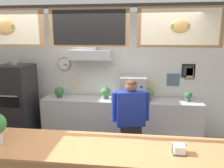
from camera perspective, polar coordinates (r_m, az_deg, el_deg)
The scene contains 10 objects.
back_wall_assembly at distance 4.79m, azimuth -0.46°, elevation 3.03°, with size 5.53×2.42×2.75m.
back_prep_counter at distance 4.81m, azimuth 2.16°, elevation -9.46°, with size 3.38×0.54×0.93m.
pizza_oven at distance 5.14m, azimuth -23.56°, elevation -4.63°, with size 0.66×0.74×1.77m.
shop_worker at distance 3.62m, azimuth 4.80°, elevation -10.41°, with size 0.61×0.31×1.58m.
espresso_machine at distance 4.56m, azimuth 5.60°, elevation -1.24°, with size 0.53×0.53×0.50m.
potted_basil at distance 4.90m, azimuth -13.64°, elevation -2.00°, with size 0.21×0.21×0.23m.
potted_oregano at distance 4.74m, azimuth 19.36°, elevation -2.99°, with size 0.16×0.16×0.20m.
potted_rosemary at distance 4.60m, azimuth 9.47°, elevation -2.46°, with size 0.24×0.24×0.27m.
potted_sage at distance 4.65m, azimuth -1.63°, elevation -2.14°, with size 0.21×0.21×0.26m.
napkin_holder at distance 2.51m, azimuth 17.18°, elevation -16.12°, with size 0.15×0.14×0.11m.
Camera 1 is at (0.57, -2.62, 2.24)m, focal length 34.85 mm.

